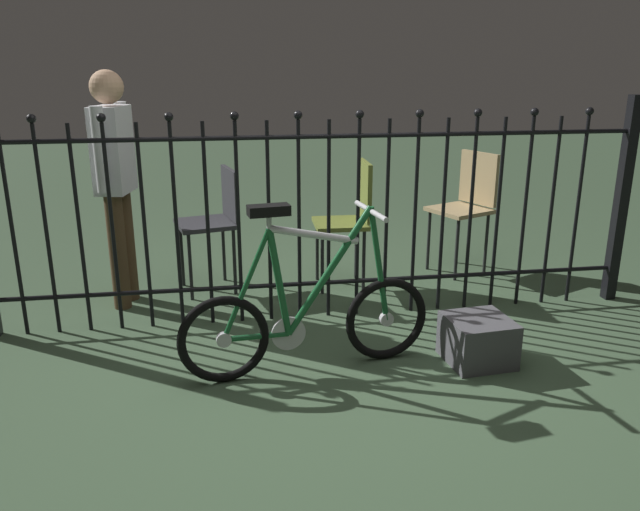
{
  "coord_description": "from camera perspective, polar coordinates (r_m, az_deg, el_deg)",
  "views": [
    {
      "loc": [
        -0.6,
        -2.98,
        1.56
      ],
      "look_at": [
        -0.1,
        0.2,
        0.55
      ],
      "focal_mm": 35.33,
      "sensor_mm": 36.0,
      "label": 1
    }
  ],
  "objects": [
    {
      "name": "display_crate",
      "position": [
        3.49,
        14.1,
        -7.45
      ],
      "size": [
        0.36,
        0.36,
        0.25
      ],
      "primitive_type": "cube",
      "rotation": [
        0.0,
        0.0,
        0.09
      ],
      "color": "#4C4C51",
      "rests_on": "ground"
    },
    {
      "name": "chair_olive",
      "position": [
        4.39,
        2.86,
        3.93
      ],
      "size": [
        0.38,
        0.37,
        0.89
      ],
      "color": "black",
      "rests_on": "ground"
    },
    {
      "name": "ground_plane",
      "position": [
        3.41,
        2.2,
        -9.78
      ],
      "size": [
        20.0,
        20.0,
        0.0
      ],
      "primitive_type": "plane",
      "color": "#3F573D"
    },
    {
      "name": "bicycle",
      "position": [
        3.23,
        -1.13,
        -5.45
      ],
      "size": [
        1.32,
        0.4,
        0.89
      ],
      "color": "black",
      "rests_on": "ground"
    },
    {
      "name": "chair_tan",
      "position": [
        4.86,
        13.22,
        4.95
      ],
      "size": [
        0.5,
        0.5,
        0.9
      ],
      "color": "black",
      "rests_on": "ground"
    },
    {
      "name": "person_visitor",
      "position": [
        4.18,
        -18.09,
        7.24
      ],
      "size": [
        0.24,
        0.47,
        1.5
      ],
      "color": "#4C3823",
      "rests_on": "ground"
    },
    {
      "name": "iron_fence",
      "position": [
        3.8,
        -0.65,
        3.91
      ],
      "size": [
        4.0,
        0.07,
        1.35
      ],
      "color": "black",
      "rests_on": "ground"
    },
    {
      "name": "chair_charcoal",
      "position": [
        4.39,
        -9.4,
        3.6
      ],
      "size": [
        0.46,
        0.46,
        0.85
      ],
      "color": "black",
      "rests_on": "ground"
    }
  ]
}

